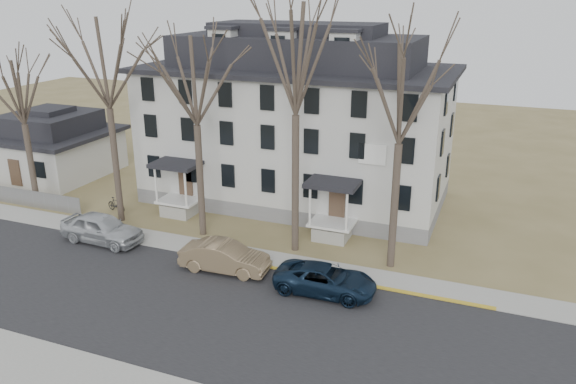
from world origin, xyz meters
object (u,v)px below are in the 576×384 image
at_px(car_tan, 225,258).
at_px(bicycle_right, 116,205).
at_px(tree_far_left, 104,57).
at_px(car_navy, 325,280).
at_px(tree_mid_right, 403,87).
at_px(car_silver, 102,229).
at_px(bicycle_left, 180,207).
at_px(tree_mid_left, 194,75).
at_px(tree_bungalow, 19,88).
at_px(boarding_house, 297,124).
at_px(small_house, 53,147).
at_px(tree_center, 296,51).

xyz_separation_m(car_tan, bicycle_right, (-10.69, 4.88, -0.30)).
bearing_deg(tree_far_left, bicycle_right, 138.20).
bearing_deg(car_navy, tree_mid_right, -32.17).
bearing_deg(tree_mid_right, car_tan, -154.55).
relative_size(car_silver, bicycle_left, 2.84).
bearing_deg(tree_mid_left, tree_bungalow, 180.00).
height_order(car_silver, bicycle_left, car_silver).
bearing_deg(tree_bungalow, boarding_house, 27.01).
distance_m(small_house, car_navy, 28.09).
bearing_deg(car_navy, car_tan, 85.99).
distance_m(tree_bungalow, bicycle_right, 9.65).
height_order(tree_mid_right, car_silver, tree_mid_right).
relative_size(small_house, tree_bungalow, 0.81).
relative_size(tree_far_left, car_silver, 2.72).
distance_m(boarding_house, car_silver, 14.55).
relative_size(boarding_house, tree_bungalow, 1.93).
height_order(tree_mid_left, car_silver, tree_mid_left).
bearing_deg(car_tan, car_navy, -95.69).
height_order(boarding_house, bicycle_right, boarding_house).
distance_m(tree_mid_left, car_navy, 13.37).
height_order(tree_bungalow, car_tan, tree_bungalow).
bearing_deg(tree_far_left, car_silver, -70.78).
distance_m(tree_far_left, bicycle_right, 9.99).
height_order(car_tan, car_navy, car_tan).
bearing_deg(bicycle_left, small_house, 76.14).
relative_size(tree_far_left, tree_mid_right, 1.08).
bearing_deg(tree_mid_right, bicycle_left, 170.47).
xyz_separation_m(small_house, tree_bungalow, (4.00, -6.20, 5.87)).
bearing_deg(tree_far_left, tree_bungalow, 180.00).
bearing_deg(small_house, tree_far_left, -29.39).
bearing_deg(car_navy, tree_mid_left, 64.46).
height_order(tree_bungalow, bicycle_left, tree_bungalow).
xyz_separation_m(boarding_house, bicycle_left, (-6.09, -5.71, -4.91)).
relative_size(car_silver, car_tan, 1.06).
bearing_deg(tree_bungalow, tree_center, 0.00).
bearing_deg(boarding_house, car_navy, -63.40).
bearing_deg(tree_mid_left, car_tan, -47.46).
bearing_deg(tree_center, boarding_house, 110.20).
distance_m(tree_mid_left, car_tan, 10.22).
distance_m(small_house, car_tan, 22.85).
distance_m(tree_mid_right, car_tan, 12.51).
bearing_deg(small_house, car_silver, -37.82).
bearing_deg(tree_far_left, car_navy, -14.99).
xyz_separation_m(small_house, car_silver, (12.12, -9.41, -1.39)).
relative_size(boarding_house, bicycle_right, 12.96).
bearing_deg(car_silver, bicycle_right, 30.53).
bearing_deg(car_navy, bicycle_right, 70.98).
distance_m(car_silver, bicycle_right, 4.88).
distance_m(tree_center, car_silver, 15.27).
xyz_separation_m(tree_mid_right, car_silver, (-16.38, -3.21, -8.74)).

